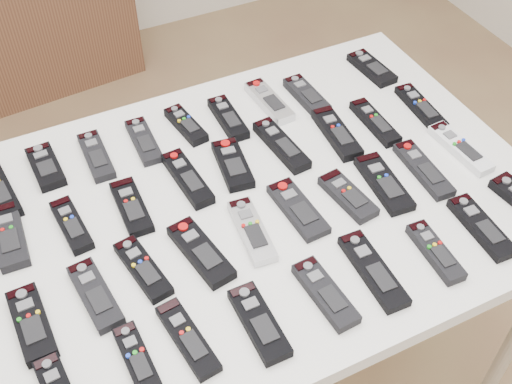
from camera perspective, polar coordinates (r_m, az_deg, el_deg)
name	(u,v)px	position (r m, az deg, el deg)	size (l,w,h in m)	color
ground	(235,382)	(2.04, -1.84, -16.52)	(4.00, 4.00, 0.00)	#865D44
table	(256,216)	(1.46, 0.00, -2.11)	(1.25, 0.88, 0.78)	white
remote_1	(46,167)	(1.55, -18.19, 2.14)	(0.06, 0.14, 0.02)	black
remote_2	(96,156)	(1.55, -14.01, 3.13)	(0.05, 0.16, 0.02)	black
remote_3	(144,141)	(1.56, -9.94, 4.48)	(0.05, 0.16, 0.02)	black
remote_4	(186,125)	(1.59, -6.24, 5.94)	(0.04, 0.15, 0.02)	black
remote_5	(228,118)	(1.60, -2.49, 6.56)	(0.05, 0.16, 0.02)	black
remote_6	(269,102)	(1.65, 1.17, 8.04)	(0.05, 0.17, 0.02)	#B7B7BC
remote_7	(307,96)	(1.68, 4.53, 8.54)	(0.05, 0.16, 0.02)	black
remote_8	(372,68)	(1.80, 10.25, 10.78)	(0.06, 0.15, 0.02)	black
remote_9	(9,236)	(1.43, -21.07, -3.69)	(0.06, 0.17, 0.02)	black
remote_10	(72,225)	(1.41, -16.08, -2.84)	(0.05, 0.15, 0.02)	black
remote_11	(131,207)	(1.41, -11.01, -1.31)	(0.05, 0.16, 0.02)	black
remote_12	(188,178)	(1.45, -6.11, 1.21)	(0.05, 0.18, 0.02)	black
remote_13	(233,164)	(1.48, -2.09, 2.47)	(0.06, 0.16, 0.02)	black
remote_14	(281,145)	(1.53, 2.27, 4.19)	(0.05, 0.19, 0.02)	black
remote_15	(337,133)	(1.57, 7.18, 5.20)	(0.05, 0.18, 0.02)	black
remote_16	(375,122)	(1.62, 10.52, 6.12)	(0.04, 0.17, 0.02)	black
remote_17	(421,107)	(1.69, 14.44, 7.31)	(0.05, 0.18, 0.02)	black
remote_18	(32,324)	(1.28, -19.31, -10.99)	(0.06, 0.17, 0.02)	black
remote_19	(95,295)	(1.28, -14.09, -8.85)	(0.05, 0.17, 0.02)	black
remote_20	(143,269)	(1.30, -10.01, -6.72)	(0.05, 0.17, 0.02)	black
remote_21	(201,252)	(1.31, -4.92, -5.35)	(0.06, 0.18, 0.02)	black
remote_22	(252,231)	(1.34, -0.38, -3.47)	(0.05, 0.18, 0.02)	#B7B7BC
remote_23	(298,209)	(1.39, 3.74, -1.53)	(0.06, 0.17, 0.02)	black
remote_24	(348,196)	(1.42, 8.17, -0.36)	(0.05, 0.15, 0.02)	black
remote_25	(384,183)	(1.46, 11.30, 0.77)	(0.06, 0.18, 0.02)	black
remote_26	(423,169)	(1.52, 14.65, 1.96)	(0.05, 0.19, 0.02)	black
remote_27	(460,148)	(1.59, 17.71, 3.72)	(0.05, 0.18, 0.02)	silver
remote_29	(138,360)	(1.19, -10.48, -14.47)	(0.04, 0.15, 0.02)	black
remote_30	(188,338)	(1.20, -6.08, -12.81)	(0.05, 0.17, 0.02)	black
remote_31	(259,323)	(1.21, 0.28, -11.54)	(0.06, 0.17, 0.02)	black
remote_32	(325,293)	(1.25, 6.19, -8.95)	(0.05, 0.17, 0.02)	black
remote_33	(373,270)	(1.30, 10.37, -6.87)	(0.05, 0.19, 0.02)	black
remote_34	(435,252)	(1.35, 15.66, -5.16)	(0.04, 0.16, 0.02)	black
remote_35	(481,227)	(1.43, 19.40, -2.96)	(0.05, 0.18, 0.02)	black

